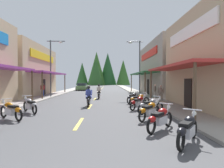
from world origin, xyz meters
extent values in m
cube|color=#4C4C4F|center=(0.00, 29.12, -0.05)|extent=(9.64, 88.24, 0.10)
cube|color=#9E9991|center=(-5.86, 29.12, 0.06)|extent=(2.09, 88.24, 0.12)
cube|color=gray|center=(5.86, 29.12, 0.06)|extent=(2.09, 88.24, 0.12)
cube|color=#E0C64C|center=(0.00, 7.56, 0.01)|extent=(0.16, 2.40, 0.01)
cube|color=#E0C64C|center=(0.00, 13.03, 0.01)|extent=(0.16, 2.40, 0.01)
cube|color=#E0C64C|center=(0.00, 18.52, 0.01)|extent=(0.16, 2.40, 0.01)
cube|color=#E0C64C|center=(0.00, 25.21, 0.01)|extent=(0.16, 2.40, 0.01)
cube|color=#E0C64C|center=(0.00, 30.91, 0.01)|extent=(0.16, 2.40, 0.01)
cube|color=#E0C64C|center=(0.00, 37.62, 0.01)|extent=(0.16, 2.40, 0.01)
cube|color=#E0C64C|center=(0.00, 43.03, 0.01)|extent=(0.16, 2.40, 0.01)
cube|color=#E0C64C|center=(0.00, 48.84, 0.01)|extent=(0.16, 2.40, 0.01)
cube|color=#E0C64C|center=(0.00, 55.51, 0.01)|extent=(0.16, 2.40, 0.01)
cube|color=#E0C64C|center=(0.00, 61.28, 0.01)|extent=(0.16, 2.40, 0.01)
cylinder|color=brown|center=(-5.31, 15.50, 1.41)|extent=(0.14, 0.14, 2.82)
cube|color=tan|center=(-9.91, 23.03, 3.19)|extent=(6.00, 11.60, 6.37)
cube|color=#8C338C|center=(-6.01, 23.03, 2.90)|extent=(1.80, 10.44, 0.16)
cylinder|color=brown|center=(-5.31, 18.01, 1.41)|extent=(0.14, 0.14, 2.82)
cylinder|color=brown|center=(-5.31, 28.05, 1.41)|extent=(0.14, 0.14, 2.82)
cube|color=yellow|center=(-6.85, 23.03, 4.97)|extent=(0.10, 8.12, 0.90)
cube|color=black|center=(-6.87, 23.03, 1.05)|extent=(0.08, 1.10, 2.10)
cube|color=#B72D28|center=(6.01, 11.67, 2.90)|extent=(1.80, 8.94, 0.16)
cylinder|color=brown|center=(5.31, 7.40, 1.41)|extent=(0.14, 0.14, 2.82)
cylinder|color=brown|center=(5.31, 15.95, 1.41)|extent=(0.14, 0.14, 2.82)
cube|color=white|center=(6.85, 11.67, 5.29)|extent=(0.10, 6.96, 0.90)
cube|color=black|center=(6.87, 11.67, 1.05)|extent=(0.08, 1.10, 2.10)
cube|color=gray|center=(9.92, 24.22, 3.49)|extent=(6.01, 12.94, 6.98)
cube|color=#236033|center=(6.01, 24.22, 2.90)|extent=(1.80, 11.65, 0.16)
cylinder|color=brown|center=(5.31, 18.59, 1.41)|extent=(0.14, 0.14, 2.82)
cylinder|color=brown|center=(5.31, 29.84, 1.41)|extent=(0.14, 0.14, 2.82)
cube|color=red|center=(6.85, 24.22, 5.44)|extent=(0.10, 9.06, 0.90)
cube|color=black|center=(6.87, 24.22, 1.05)|extent=(0.08, 1.10, 2.10)
cylinder|color=#474C51|center=(-5.22, 20.56, 3.28)|extent=(0.14, 0.14, 6.56)
cylinder|color=#474C51|center=(-4.59, 20.56, 6.46)|extent=(2.05, 0.10, 0.10)
ellipsoid|color=silver|center=(-4.07, 20.56, 6.36)|extent=(0.50, 0.30, 0.24)
cylinder|color=#474C51|center=(5.22, 21.40, 3.36)|extent=(0.14, 0.14, 6.72)
cylinder|color=#474C51|center=(4.59, 21.40, 6.62)|extent=(2.05, 0.10, 0.10)
ellipsoid|color=silver|center=(4.07, 21.40, 6.52)|extent=(0.50, 0.30, 0.24)
torus|color=black|center=(4.29, 5.33, 0.32)|extent=(0.47, 0.57, 0.64)
torus|color=black|center=(3.37, 4.14, 0.32)|extent=(0.47, 0.57, 0.64)
cube|color=silver|center=(3.83, 4.74, 0.40)|extent=(0.65, 0.72, 0.32)
ellipsoid|color=black|center=(3.96, 4.89, 0.72)|extent=(0.60, 0.64, 0.28)
cube|color=black|center=(3.68, 4.54, 0.68)|extent=(0.59, 0.65, 0.12)
ellipsoid|color=black|center=(3.40, 4.18, 0.55)|extent=(0.46, 0.49, 0.24)
cylinder|color=silver|center=(4.21, 5.22, 0.65)|extent=(0.28, 0.33, 0.71)
cylinder|color=silver|center=(4.14, 5.13, 1.02)|extent=(0.50, 0.40, 0.04)
sphere|color=white|center=(4.31, 5.35, 0.85)|extent=(0.16, 0.16, 0.16)
torus|color=black|center=(3.93, 6.91, 0.32)|extent=(0.50, 0.54, 0.64)
torus|color=black|center=(2.93, 5.79, 0.32)|extent=(0.50, 0.54, 0.64)
cube|color=silver|center=(3.43, 6.35, 0.40)|extent=(0.68, 0.71, 0.32)
ellipsoid|color=#A51414|center=(3.56, 6.50, 0.72)|extent=(0.61, 0.63, 0.28)
cube|color=black|center=(3.26, 6.16, 0.68)|extent=(0.61, 0.63, 0.12)
ellipsoid|color=#A51414|center=(2.96, 5.83, 0.55)|extent=(0.47, 0.49, 0.24)
cylinder|color=silver|center=(3.84, 6.81, 0.65)|extent=(0.29, 0.32, 0.71)
cylinder|color=silver|center=(3.76, 6.72, 1.02)|extent=(0.47, 0.43, 0.04)
sphere|color=white|center=(3.95, 6.93, 0.85)|extent=(0.16, 0.16, 0.16)
torus|color=black|center=(3.94, 8.84, 0.32)|extent=(0.50, 0.55, 0.64)
torus|color=black|center=(2.95, 7.71, 0.32)|extent=(0.50, 0.55, 0.64)
cube|color=silver|center=(3.45, 8.27, 0.40)|extent=(0.67, 0.71, 0.32)
ellipsoid|color=#BF660C|center=(3.58, 8.43, 0.72)|extent=(0.61, 0.63, 0.28)
cube|color=black|center=(3.28, 8.09, 0.68)|extent=(0.60, 0.64, 0.12)
ellipsoid|color=#BF660C|center=(2.99, 7.75, 0.55)|extent=(0.47, 0.49, 0.24)
cylinder|color=silver|center=(3.85, 8.74, 0.65)|extent=(0.29, 0.32, 0.71)
cylinder|color=silver|center=(3.77, 8.65, 1.02)|extent=(0.48, 0.42, 0.04)
sphere|color=white|center=(3.96, 8.86, 0.85)|extent=(0.16, 0.16, 0.16)
torus|color=black|center=(4.54, 10.41, 0.32)|extent=(0.59, 0.43, 0.64)
torus|color=black|center=(3.28, 9.59, 0.32)|extent=(0.59, 0.43, 0.64)
cube|color=silver|center=(3.91, 10.00, 0.40)|extent=(0.74, 0.62, 0.32)
ellipsoid|color=#99999E|center=(4.08, 10.11, 0.72)|extent=(0.64, 0.57, 0.28)
cube|color=black|center=(3.70, 9.86, 0.68)|extent=(0.66, 0.56, 0.12)
ellipsoid|color=#99999E|center=(3.32, 9.61, 0.55)|extent=(0.50, 0.44, 0.24)
cylinder|color=silver|center=(4.43, 10.34, 0.65)|extent=(0.34, 0.25, 0.71)
cylinder|color=silver|center=(4.33, 10.27, 1.02)|extent=(0.36, 0.52, 0.04)
sphere|color=white|center=(4.56, 10.43, 0.85)|extent=(0.16, 0.16, 0.16)
torus|color=black|center=(3.93, 12.12, 0.32)|extent=(0.49, 0.55, 0.64)
torus|color=black|center=(2.95, 10.98, 0.32)|extent=(0.49, 0.55, 0.64)
cube|color=silver|center=(3.44, 11.55, 0.40)|extent=(0.67, 0.71, 0.32)
ellipsoid|color=#A51414|center=(3.57, 11.70, 0.72)|extent=(0.61, 0.63, 0.28)
cube|color=black|center=(3.28, 11.36, 0.68)|extent=(0.60, 0.64, 0.12)
ellipsoid|color=#A51414|center=(2.99, 11.02, 0.55)|extent=(0.47, 0.49, 0.24)
cylinder|color=silver|center=(3.85, 12.02, 0.65)|extent=(0.29, 0.32, 0.71)
cylinder|color=silver|center=(3.77, 11.93, 1.02)|extent=(0.48, 0.42, 0.04)
sphere|color=white|center=(3.95, 12.14, 0.85)|extent=(0.16, 0.16, 0.16)
torus|color=black|center=(4.43, 13.84, 0.32)|extent=(0.59, 0.44, 0.64)
torus|color=black|center=(3.18, 13.01, 0.32)|extent=(0.59, 0.44, 0.64)
cube|color=silver|center=(3.80, 13.43, 0.40)|extent=(0.74, 0.62, 0.32)
ellipsoid|color=#BF660C|center=(3.97, 13.54, 0.72)|extent=(0.64, 0.58, 0.28)
cube|color=black|center=(3.60, 13.29, 0.68)|extent=(0.65, 0.56, 0.12)
ellipsoid|color=#BF660C|center=(3.22, 13.04, 0.55)|extent=(0.50, 0.44, 0.24)
cylinder|color=silver|center=(4.32, 13.77, 0.65)|extent=(0.34, 0.25, 0.71)
cylinder|color=silver|center=(4.22, 13.70, 1.02)|extent=(0.36, 0.52, 0.04)
sphere|color=white|center=(4.46, 13.86, 0.85)|extent=(0.16, 0.16, 0.16)
torus|color=black|center=(4.02, 15.69, 0.32)|extent=(0.46, 0.57, 0.64)
torus|color=black|center=(3.12, 14.49, 0.32)|extent=(0.46, 0.57, 0.64)
cube|color=silver|center=(3.57, 15.09, 0.40)|extent=(0.64, 0.73, 0.32)
ellipsoid|color=black|center=(3.69, 15.25, 0.72)|extent=(0.59, 0.64, 0.28)
cube|color=black|center=(3.42, 14.89, 0.68)|extent=(0.58, 0.65, 0.12)
ellipsoid|color=black|center=(3.15, 14.53, 0.55)|extent=(0.46, 0.50, 0.24)
cylinder|color=silver|center=(3.94, 15.58, 0.65)|extent=(0.27, 0.33, 0.71)
cylinder|color=silver|center=(3.87, 15.49, 1.02)|extent=(0.50, 0.39, 0.04)
sphere|color=white|center=(4.03, 15.71, 0.85)|extent=(0.16, 0.16, 0.16)
torus|color=black|center=(-4.20, 8.97, 0.32)|extent=(0.58, 0.46, 0.64)
torus|color=black|center=(-2.99, 8.08, 0.32)|extent=(0.58, 0.46, 0.64)
cube|color=silver|center=(-3.60, 8.53, 0.40)|extent=(0.73, 0.64, 0.32)
ellipsoid|color=#BF660C|center=(-3.76, 8.64, 0.72)|extent=(0.64, 0.59, 0.28)
cube|color=black|center=(-3.40, 8.38, 0.68)|extent=(0.65, 0.58, 0.12)
ellipsoid|color=#BF660C|center=(-3.03, 8.11, 0.55)|extent=(0.50, 0.45, 0.24)
cylinder|color=silver|center=(-4.10, 8.89, 0.65)|extent=(0.34, 0.27, 0.71)
cylinder|color=silver|center=(-4.00, 8.82, 1.02)|extent=(0.39, 0.51, 0.04)
sphere|color=white|center=(-4.23, 8.99, 0.85)|extent=(0.16, 0.16, 0.16)
torus|color=black|center=(-3.93, 11.00, 0.32)|extent=(0.50, 0.54, 0.64)
torus|color=black|center=(-2.93, 9.88, 0.32)|extent=(0.50, 0.54, 0.64)
cube|color=silver|center=(-3.43, 10.44, 0.40)|extent=(0.68, 0.71, 0.32)
ellipsoid|color=#99999E|center=(-3.57, 10.59, 0.72)|extent=(0.61, 0.63, 0.28)
cube|color=black|center=(-3.27, 10.26, 0.68)|extent=(0.61, 0.63, 0.12)
ellipsoid|color=#99999E|center=(-2.96, 9.92, 0.55)|extent=(0.47, 0.49, 0.24)
cylinder|color=silver|center=(-3.85, 10.90, 0.65)|extent=(0.29, 0.32, 0.71)
cylinder|color=silver|center=(-3.77, 10.81, 1.02)|extent=(0.47, 0.43, 0.04)
sphere|color=white|center=(-3.95, 11.02, 0.85)|extent=(0.16, 0.16, 0.16)
torus|color=black|center=(-0.15, 13.97, 0.32)|extent=(0.13, 0.64, 0.64)
torus|color=black|center=(-0.08, 12.48, 0.32)|extent=(0.13, 0.64, 0.64)
cube|color=silver|center=(-0.11, 13.23, 0.40)|extent=(0.31, 0.71, 0.32)
ellipsoid|color=black|center=(-0.12, 13.43, 0.72)|extent=(0.34, 0.57, 0.28)
cube|color=black|center=(-0.10, 12.98, 0.68)|extent=(0.31, 0.61, 0.12)
ellipsoid|color=black|center=(-0.09, 12.53, 0.55)|extent=(0.26, 0.45, 0.24)
cylinder|color=silver|center=(-0.14, 13.84, 0.65)|extent=(0.08, 0.37, 0.71)
cylinder|color=silver|center=(-0.14, 13.72, 1.02)|extent=(0.60, 0.07, 0.04)
sphere|color=white|center=(-0.15, 14.00, 0.85)|extent=(0.16, 0.16, 0.16)
ellipsoid|color=#333F8C|center=(-0.11, 13.08, 1.05)|extent=(0.40, 0.40, 0.64)
sphere|color=black|center=(-0.11, 13.13, 1.45)|extent=(0.24, 0.24, 0.24)
cylinder|color=#333F8C|center=(-0.28, 13.24, 0.70)|extent=(0.16, 0.43, 0.24)
cylinder|color=#333F8C|center=(-0.33, 13.37, 1.05)|extent=(0.12, 0.51, 0.40)
cylinder|color=#333F8C|center=(0.04, 13.25, 0.70)|extent=(0.16, 0.43, 0.24)
cylinder|color=#333F8C|center=(0.09, 13.38, 1.05)|extent=(0.12, 0.51, 0.40)
torus|color=black|center=(0.40, 19.72, 0.32)|extent=(0.10, 0.64, 0.64)
torus|color=black|center=(0.40, 18.22, 0.32)|extent=(0.10, 0.64, 0.64)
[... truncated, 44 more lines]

